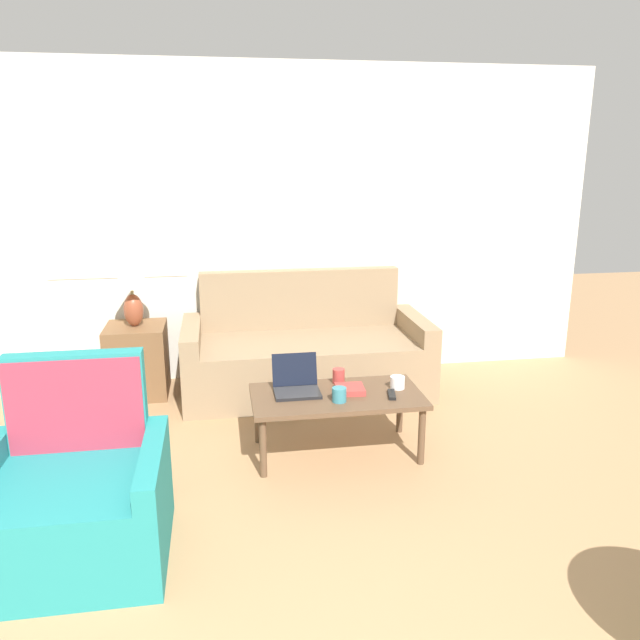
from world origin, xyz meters
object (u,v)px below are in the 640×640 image
object	(u,v)px
armchair	(74,501)
cup_yellow	(339,395)
laptop	(296,384)
table_lamp	(131,281)
cup_white	(339,376)
cup_navy	(397,382)
coffee_table	(337,400)
tv_remote	(392,395)
book_red	(350,389)
couch	(305,356)

from	to	relation	value
armchair	cup_yellow	xyz separation A→B (m)	(1.43, 0.70, 0.17)
laptop	table_lamp	bearing A→B (deg)	133.77
table_lamp	cup_white	distance (m)	1.85
armchair	cup_navy	size ratio (longest dim) A/B	9.88
coffee_table	cup_yellow	bearing A→B (deg)	-94.12
tv_remote	coffee_table	bearing A→B (deg)	165.61
table_lamp	coffee_table	size ratio (longest dim) A/B	0.50
coffee_table	cup_navy	bearing A→B (deg)	5.54
armchair	table_lamp	world-z (taller)	table_lamp
book_red	tv_remote	world-z (taller)	book_red
couch	cup_navy	bearing A→B (deg)	-68.22
cup_navy	cup_white	size ratio (longest dim) A/B	0.96
cup_white	armchair	bearing A→B (deg)	-145.67
coffee_table	cup_navy	xyz separation A→B (m)	(0.41, 0.04, 0.08)
coffee_table	tv_remote	size ratio (longest dim) A/B	6.97
coffee_table	cup_white	world-z (taller)	cup_white
armchair	tv_remote	xyz separation A→B (m)	(1.78, 0.74, 0.14)
cup_navy	book_red	size ratio (longest dim) A/B	0.50
couch	cup_white	size ratio (longest dim) A/B	19.82
coffee_table	tv_remote	xyz separation A→B (m)	(0.34, -0.09, 0.05)
cup_yellow	cup_navy	bearing A→B (deg)	20.82
couch	cup_white	world-z (taller)	couch
cup_yellow	tv_remote	xyz separation A→B (m)	(0.34, 0.03, -0.03)
cup_navy	cup_yellow	xyz separation A→B (m)	(-0.42, -0.16, 0.00)
couch	cup_yellow	distance (m)	1.29
cup_navy	tv_remote	bearing A→B (deg)	-120.16
laptop	tv_remote	size ratio (longest dim) A/B	1.86
armchair	tv_remote	distance (m)	1.93
table_lamp	coffee_table	xyz separation A→B (m)	(1.38, -1.27, -0.56)
armchair	table_lamp	xyz separation A→B (m)	(0.06, 2.09, 0.65)
armchair	table_lamp	bearing A→B (deg)	88.30
coffee_table	armchair	bearing A→B (deg)	-150.28
couch	cup_yellow	bearing A→B (deg)	-88.69
armchair	cup_white	xyz separation A→B (m)	(1.49, 1.02, 0.18)
cup_white	book_red	world-z (taller)	cup_white
armchair	cup_white	distance (m)	1.81
couch	laptop	xyz separation A→B (m)	(-0.21, -1.07, 0.17)
table_lamp	cup_yellow	world-z (taller)	table_lamp
cup_white	coffee_table	bearing A→B (deg)	-104.12
couch	laptop	world-z (taller)	couch
table_lamp	couch	bearing A→B (deg)	-4.60
couch	table_lamp	distance (m)	1.49
cup_yellow	cup_white	world-z (taller)	cup_white
table_lamp	book_red	world-z (taller)	table_lamp
armchair	cup_yellow	bearing A→B (deg)	26.16
coffee_table	cup_white	distance (m)	0.22
couch	book_red	world-z (taller)	couch
armchair	book_red	xyz separation A→B (m)	(1.53, 0.85, 0.15)
cup_white	laptop	bearing A→B (deg)	-159.85
tv_remote	couch	bearing A→B (deg)	106.72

